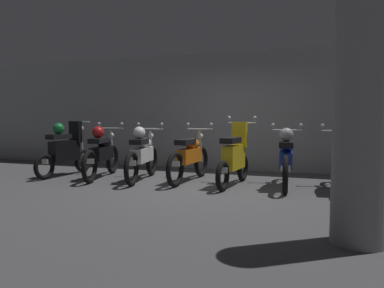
{
  "coord_description": "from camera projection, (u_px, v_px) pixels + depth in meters",
  "views": [
    {
      "loc": [
        2.01,
        -6.42,
        1.3
      ],
      "look_at": [
        -0.38,
        0.55,
        0.75
      ],
      "focal_mm": 35.85,
      "sensor_mm": 36.0,
      "label": 1
    }
  ],
  "objects": [
    {
      "name": "motorbike_slot_0",
      "position": [
        65.0,
        150.0,
        8.26
      ],
      "size": [
        0.56,
        1.68,
        1.18
      ],
      "color": "black",
      "rests_on": "ground"
    },
    {
      "name": "motorbike_slot_2",
      "position": [
        143.0,
        154.0,
        7.65
      ],
      "size": [
        0.58,
        1.94,
        1.15
      ],
      "color": "black",
      "rests_on": "ground"
    },
    {
      "name": "motorbike_slot_4",
      "position": [
        234.0,
        157.0,
        7.08
      ],
      "size": [
        0.59,
        1.68,
        1.29
      ],
      "color": "black",
      "rests_on": "ground"
    },
    {
      "name": "motorbike_slot_6",
      "position": [
        341.0,
        162.0,
        6.58
      ],
      "size": [
        0.59,
        1.95,
        1.15
      ],
      "color": "black",
      "rests_on": "ground"
    },
    {
      "name": "support_pillar",
      "position": [
        362.0,
        105.0,
        3.79
      ],
      "size": [
        0.55,
        0.55,
        2.8
      ],
      "primitive_type": "cylinder",
      "color": "gray",
      "rests_on": "ground"
    },
    {
      "name": "motorbike_slot_1",
      "position": [
        102.0,
        153.0,
        7.94
      ],
      "size": [
        0.63,
        1.93,
        1.15
      ],
      "color": "black",
      "rests_on": "ground"
    },
    {
      "name": "motorbike_slot_3",
      "position": [
        190.0,
        157.0,
        7.54
      ],
      "size": [
        0.59,
        1.95,
        1.15
      ],
      "color": "black",
      "rests_on": "ground"
    },
    {
      "name": "ground_plane",
      "position": [
        202.0,
        189.0,
        6.8
      ],
      "size": [
        80.0,
        80.0,
        0.0
      ],
      "primitive_type": "plane",
      "color": "#4C4C4F"
    },
    {
      "name": "back_wall",
      "position": [
        235.0,
        111.0,
        9.19
      ],
      "size": [
        16.0,
        0.3,
        2.8
      ],
      "primitive_type": "cube",
      "color": "gray",
      "rests_on": "ground"
    },
    {
      "name": "motorbike_slot_5",
      "position": [
        286.0,
        158.0,
        6.92
      ],
      "size": [
        0.59,
        1.95,
        1.15
      ],
      "color": "black",
      "rests_on": "ground"
    }
  ]
}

